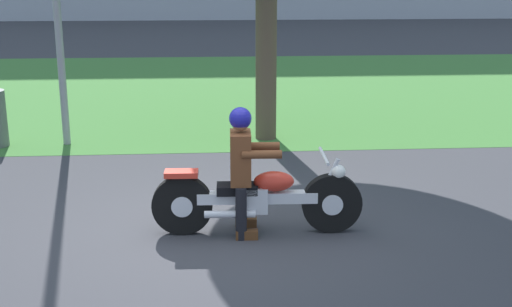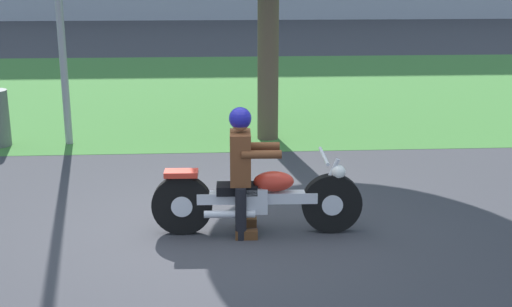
{
  "view_description": "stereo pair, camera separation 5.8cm",
  "coord_description": "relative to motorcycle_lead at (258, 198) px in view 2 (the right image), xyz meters",
  "views": [
    {
      "loc": [
        -0.07,
        -6.98,
        2.81
      ],
      "look_at": [
        0.44,
        0.15,
        0.85
      ],
      "focal_mm": 47.27,
      "sensor_mm": 36.0,
      "label": 1
    },
    {
      "loc": [
        -0.01,
        -6.98,
        2.81
      ],
      "look_at": [
        0.44,
        0.15,
        0.85
      ],
      "focal_mm": 47.27,
      "sensor_mm": 36.0,
      "label": 2
    }
  ],
  "objects": [
    {
      "name": "grass_verge",
      "position": [
        -0.45,
        9.37,
        -0.4
      ],
      "size": [
        60.0,
        12.0,
        0.01
      ],
      "primitive_type": "cube",
      "color": "#3D7533",
      "rests_on": "ground"
    },
    {
      "name": "ground",
      "position": [
        -0.45,
        0.06,
        -0.4
      ],
      "size": [
        120.0,
        120.0,
        0.0
      ],
      "primitive_type": "plane",
      "color": "#38383D"
    },
    {
      "name": "rider_lead",
      "position": [
        -0.17,
        0.01,
        0.42
      ],
      "size": [
        0.56,
        0.48,
        1.41
      ],
      "rotation": [
        0.0,
        0.0,
        -0.03
      ],
      "color": "black",
      "rests_on": "ground"
    },
    {
      "name": "motorcycle_lead",
      "position": [
        0.0,
        0.0,
        0.0
      ],
      "size": [
        2.3,
        0.66,
        0.89
      ],
      "rotation": [
        0.0,
        0.0,
        -0.03
      ],
      "color": "black",
      "rests_on": "ground"
    }
  ]
}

